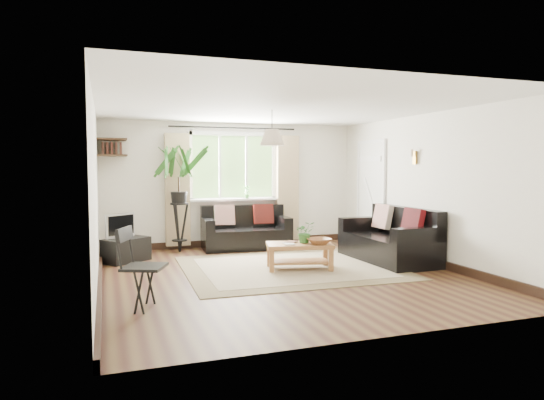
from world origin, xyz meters
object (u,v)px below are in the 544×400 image
object	(u,v)px
palm_stand	(179,199)
folding_chair	(144,268)
sofa_back	(246,228)
tv_stand	(126,250)
coffee_table	(299,256)
sofa_right	(388,236)

from	to	relation	value
palm_stand	folding_chair	xyz separation A→B (m)	(-0.88, -3.43, -0.52)
sofa_back	tv_stand	bearing A→B (deg)	-161.05
folding_chair	coffee_table	bearing A→B (deg)	-37.95
tv_stand	sofa_back	bearing A→B (deg)	-22.28
sofa_back	palm_stand	size ratio (longest dim) A/B	0.84
sofa_right	palm_stand	distance (m)	3.73
coffee_table	tv_stand	distance (m)	2.87
palm_stand	folding_chair	distance (m)	3.58
palm_stand	sofa_back	bearing A→B (deg)	-1.37
tv_stand	sofa_right	bearing A→B (deg)	-55.62
sofa_back	tv_stand	distance (m)	2.29
sofa_back	sofa_right	bearing A→B (deg)	-42.20
coffee_table	tv_stand	xyz separation A→B (m)	(-2.45, 1.49, -0.01)
palm_stand	coffee_table	bearing A→B (deg)	-54.78
palm_stand	folding_chair	bearing A→B (deg)	-104.38
sofa_right	palm_stand	size ratio (longest dim) A/B	0.92
tv_stand	folding_chair	world-z (taller)	folding_chair
folding_chair	tv_stand	bearing A→B (deg)	24.48
sofa_back	sofa_right	distance (m)	2.69
sofa_right	folding_chair	xyz separation A→B (m)	(-3.99, -1.46, 0.03)
coffee_table	folding_chair	distance (m)	2.73
sofa_right	palm_stand	xyz separation A→B (m)	(-3.11, 1.97, 0.55)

